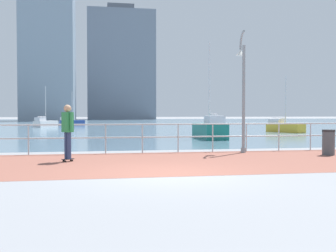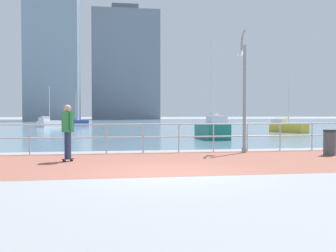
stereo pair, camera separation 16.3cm
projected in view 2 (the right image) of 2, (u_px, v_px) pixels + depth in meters
The scene contains 13 objects.
ground at pixel (113, 126), 49.86m from camera, with size 220.00×220.00×0.00m, color gray.
brick_paving at pixel (153, 162), 12.87m from camera, with size 28.00×6.08×0.01m, color #935647.
harbor_water at pixel (111, 123), 60.24m from camera, with size 180.00×88.00×0.00m, color slate.
waterfront_railing at pixel (143, 133), 15.85m from camera, with size 25.25×0.06×1.13m.
lamppost at pixel (243, 85), 16.00m from camera, with size 0.36×0.82×4.73m.
skateboarder at pixel (68, 127), 12.98m from camera, with size 0.39×0.51×1.79m.
trash_bin at pixel (330, 142), 14.92m from camera, with size 0.46×0.46×0.93m.
sailboat_ivory at pixel (49, 123), 45.26m from camera, with size 2.43×3.26×4.48m.
sailboat_gray at pixel (75, 122), 51.19m from camera, with size 3.12×1.73×4.19m.
sailboat_white at pixel (212, 129), 24.76m from camera, with size 1.44×4.20×5.84m.
sailboat_teal at pixel (287, 127), 32.73m from camera, with size 2.21×3.31×4.47m.
tower_beige at pixel (125, 66), 104.39m from camera, with size 16.39×12.32×28.59m.
tower_slate at pixel (53, 46), 83.89m from camera, with size 10.14×12.74×32.20m.
Camera 2 is at (-1.65, -10.24, 1.53)m, focal length 44.11 mm.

